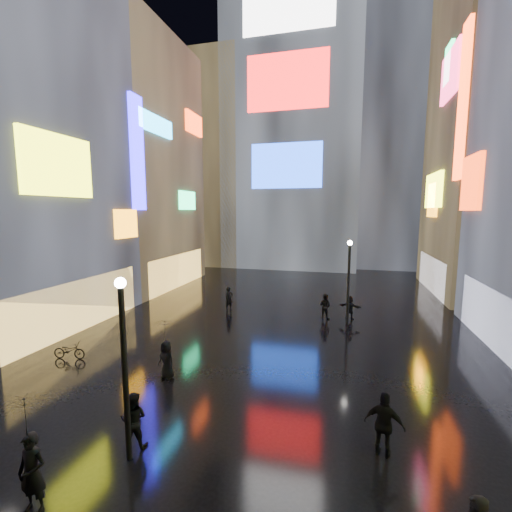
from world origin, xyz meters
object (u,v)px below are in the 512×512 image
(lamp_far, at_px, (349,278))
(bicycle, at_px, (69,351))
(lamp_near, at_px, (124,359))
(pedestrian_3, at_px, (384,425))
(pedestrian_0, at_px, (32,473))

(lamp_far, relative_size, bicycle, 3.41)
(bicycle, bearing_deg, lamp_near, -136.29)
(pedestrian_3, bearing_deg, bicycle, 1.68)
(pedestrian_0, relative_size, bicycle, 1.25)
(lamp_near, distance_m, lamp_far, 14.59)
(lamp_near, height_order, pedestrian_0, lamp_near)
(lamp_far, distance_m, pedestrian_0, 16.99)
(pedestrian_0, bearing_deg, lamp_near, 57.50)
(lamp_near, bearing_deg, lamp_far, 65.93)
(bicycle, bearing_deg, lamp_far, -66.35)
(pedestrian_3, distance_m, bicycle, 14.01)
(pedestrian_3, bearing_deg, pedestrian_0, 40.73)
(lamp_near, xyz_separation_m, lamp_far, (5.95, 13.32, 0.00))
(lamp_far, relative_size, pedestrian_0, 2.74)
(pedestrian_0, bearing_deg, bicycle, 125.03)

